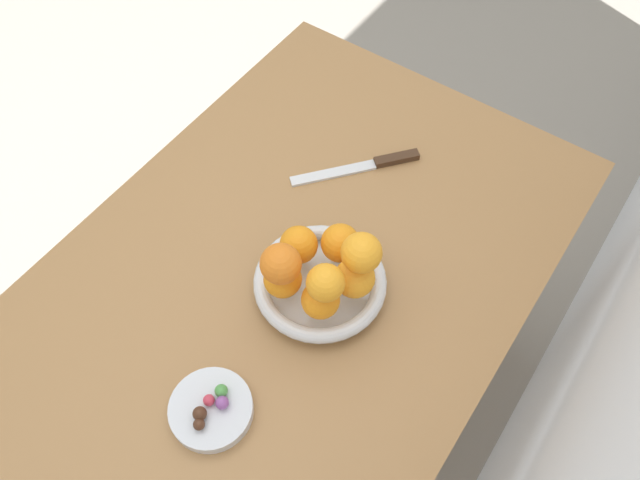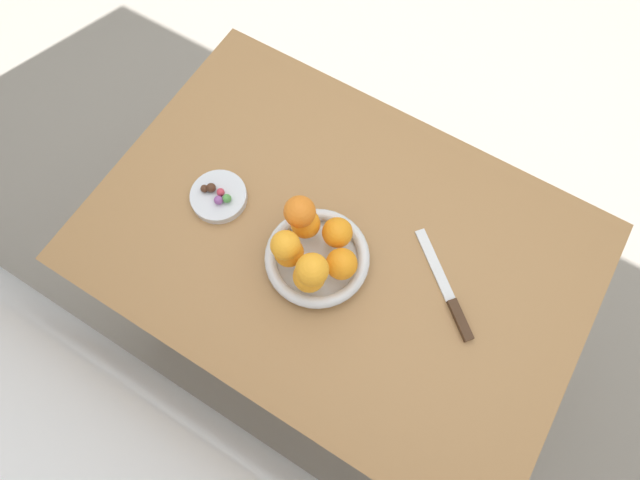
# 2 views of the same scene
# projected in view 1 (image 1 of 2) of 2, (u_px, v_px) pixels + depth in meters

# --- Properties ---
(ground_plane) EXTENTS (6.00, 6.00, 0.00)m
(ground_plane) POSITION_uv_depth(u_px,v_px,m) (305.00, 402.00, 1.72)
(ground_plane) COLOR gray
(dining_table) EXTENTS (1.10, 0.76, 0.74)m
(dining_table) POSITION_uv_depth(u_px,v_px,m) (297.00, 288.00, 1.18)
(dining_table) COLOR #9E7042
(dining_table) RESTS_ON ground_plane
(fruit_bowl) EXTENTS (0.23, 0.23, 0.04)m
(fruit_bowl) POSITION_uv_depth(u_px,v_px,m) (320.00, 283.00, 1.06)
(fruit_bowl) COLOR silver
(fruit_bowl) RESTS_ON dining_table
(candy_dish) EXTENTS (0.13, 0.13, 0.02)m
(candy_dish) POSITION_uv_depth(u_px,v_px,m) (211.00, 409.00, 0.95)
(candy_dish) COLOR silver
(candy_dish) RESTS_ON dining_table
(orange_0) EXTENTS (0.06, 0.06, 0.06)m
(orange_0) POSITION_uv_depth(u_px,v_px,m) (283.00, 279.00, 1.00)
(orange_0) COLOR orange
(orange_0) RESTS_ON fruit_bowl
(orange_1) EXTENTS (0.06, 0.06, 0.06)m
(orange_1) POSITION_uv_depth(u_px,v_px,m) (321.00, 300.00, 0.98)
(orange_1) COLOR orange
(orange_1) RESTS_ON fruit_bowl
(orange_2) EXTENTS (0.07, 0.07, 0.07)m
(orange_2) POSITION_uv_depth(u_px,v_px,m) (355.00, 277.00, 1.00)
(orange_2) COLOR orange
(orange_2) RESTS_ON fruit_bowl
(orange_3) EXTENTS (0.07, 0.07, 0.07)m
(orange_3) POSITION_uv_depth(u_px,v_px,m) (340.00, 243.00, 1.04)
(orange_3) COLOR orange
(orange_3) RESTS_ON fruit_bowl
(orange_4) EXTENTS (0.06, 0.06, 0.06)m
(orange_4) POSITION_uv_depth(u_px,v_px,m) (299.00, 244.00, 1.04)
(orange_4) COLOR orange
(orange_4) RESTS_ON fruit_bowl
(orange_5) EXTENTS (0.07, 0.07, 0.07)m
(orange_5) POSITION_uv_depth(u_px,v_px,m) (281.00, 264.00, 0.95)
(orange_5) COLOR orange
(orange_5) RESTS_ON orange_0
(orange_6) EXTENTS (0.06, 0.06, 0.06)m
(orange_6) POSITION_uv_depth(u_px,v_px,m) (325.00, 283.00, 0.93)
(orange_6) COLOR orange
(orange_6) RESTS_ON orange_1
(orange_7) EXTENTS (0.07, 0.07, 0.07)m
(orange_7) POSITION_uv_depth(u_px,v_px,m) (361.00, 253.00, 0.95)
(orange_7) COLOR orange
(orange_7) RESTS_ON orange_2
(candy_ball_0) EXTENTS (0.02, 0.02, 0.02)m
(candy_ball_0) POSITION_uv_depth(u_px,v_px,m) (222.00, 403.00, 0.93)
(candy_ball_0) COLOR #8C4C99
(candy_ball_0) RESTS_ON candy_dish
(candy_ball_1) EXTENTS (0.02, 0.02, 0.02)m
(candy_ball_1) POSITION_uv_depth(u_px,v_px,m) (200.00, 414.00, 0.92)
(candy_ball_1) COLOR #472819
(candy_ball_1) RESTS_ON candy_dish
(candy_ball_2) EXTENTS (0.02, 0.02, 0.02)m
(candy_ball_2) POSITION_uv_depth(u_px,v_px,m) (199.00, 424.00, 0.92)
(candy_ball_2) COLOR #472819
(candy_ball_2) RESTS_ON candy_dish
(candy_ball_3) EXTENTS (0.02, 0.02, 0.02)m
(candy_ball_3) POSITION_uv_depth(u_px,v_px,m) (209.00, 400.00, 0.94)
(candy_ball_3) COLOR #C6384C
(candy_ball_3) RESTS_ON candy_dish
(candy_ball_4) EXTENTS (0.02, 0.02, 0.02)m
(candy_ball_4) POSITION_uv_depth(u_px,v_px,m) (221.00, 391.00, 0.94)
(candy_ball_4) COLOR #4C9947
(candy_ball_4) RESTS_ON candy_dish
(knife) EXTENTS (0.21, 0.18, 0.01)m
(knife) POSITION_uv_depth(u_px,v_px,m) (367.00, 165.00, 1.22)
(knife) COLOR #3F2819
(knife) RESTS_ON dining_table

